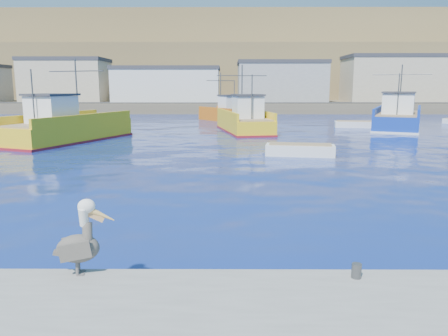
{
  "coord_description": "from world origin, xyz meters",
  "views": [
    {
      "loc": [
        0.39,
        -11.64,
        4.29
      ],
      "look_at": [
        0.3,
        4.06,
        1.35
      ],
      "focal_mm": 35.0,
      "sensor_mm": 36.0,
      "label": 1
    }
  ],
  "objects_px": {
    "trawler_yellow_b": "(245,122)",
    "skiff_mid": "(300,151)",
    "pelican": "(80,242)",
    "boat_orange": "(225,113)",
    "trawler_blue": "(398,118)",
    "trawler_yellow_a": "(67,128)",
    "skiff_extra": "(354,125)"
  },
  "relations": [
    {
      "from": "trawler_yellow_a",
      "to": "trawler_yellow_b",
      "type": "relative_size",
      "value": 1.13
    },
    {
      "from": "trawler_yellow_a",
      "to": "skiff_extra",
      "type": "distance_m",
      "value": 28.86
    },
    {
      "from": "boat_orange",
      "to": "trawler_yellow_b",
      "type": "bearing_deg",
      "value": -82.0
    },
    {
      "from": "boat_orange",
      "to": "skiff_extra",
      "type": "height_order",
      "value": "boat_orange"
    },
    {
      "from": "trawler_yellow_a",
      "to": "boat_orange",
      "type": "height_order",
      "value": "trawler_yellow_a"
    },
    {
      "from": "skiff_extra",
      "to": "pelican",
      "type": "xyz_separation_m",
      "value": [
        -16.56,
        -37.95,
        0.89
      ]
    },
    {
      "from": "trawler_blue",
      "to": "boat_orange",
      "type": "relative_size",
      "value": 1.55
    },
    {
      "from": "boat_orange",
      "to": "skiff_extra",
      "type": "bearing_deg",
      "value": -33.28
    },
    {
      "from": "pelican",
      "to": "boat_orange",
      "type": "bearing_deg",
      "value": 86.58
    },
    {
      "from": "boat_orange",
      "to": "trawler_blue",
      "type": "bearing_deg",
      "value": -30.3
    },
    {
      "from": "skiff_mid",
      "to": "trawler_yellow_b",
      "type": "bearing_deg",
      "value": 101.23
    },
    {
      "from": "trawler_blue",
      "to": "pelican",
      "type": "bearing_deg",
      "value": -119.37
    },
    {
      "from": "boat_orange",
      "to": "pelican",
      "type": "relative_size",
      "value": 5.18
    },
    {
      "from": "trawler_yellow_b",
      "to": "skiff_extra",
      "type": "relative_size",
      "value": 2.6
    },
    {
      "from": "trawler_yellow_a",
      "to": "boat_orange",
      "type": "xyz_separation_m",
      "value": [
        12.41,
        21.19,
        -0.06
      ]
    },
    {
      "from": "trawler_yellow_a",
      "to": "trawler_blue",
      "type": "height_order",
      "value": "trawler_blue"
    },
    {
      "from": "trawler_yellow_a",
      "to": "skiff_extra",
      "type": "bearing_deg",
      "value": 24.95
    },
    {
      "from": "trawler_yellow_a",
      "to": "trawler_yellow_b",
      "type": "height_order",
      "value": "trawler_yellow_a"
    },
    {
      "from": "trawler_blue",
      "to": "trawler_yellow_b",
      "type": "bearing_deg",
      "value": -168.55
    },
    {
      "from": "trawler_yellow_b",
      "to": "skiff_mid",
      "type": "height_order",
      "value": "trawler_yellow_b"
    },
    {
      "from": "trawler_yellow_a",
      "to": "trawler_yellow_b",
      "type": "xyz_separation_m",
      "value": [
        14.32,
        7.58,
        -0.07
      ]
    },
    {
      "from": "trawler_yellow_a",
      "to": "trawler_yellow_b",
      "type": "distance_m",
      "value": 16.21
    },
    {
      "from": "trawler_yellow_a",
      "to": "skiff_extra",
      "type": "relative_size",
      "value": 2.94
    },
    {
      "from": "trawler_yellow_a",
      "to": "pelican",
      "type": "bearing_deg",
      "value": -69.57
    },
    {
      "from": "boat_orange",
      "to": "pelican",
      "type": "xyz_separation_m",
      "value": [
        -2.8,
        -46.98,
        0.16
      ]
    },
    {
      "from": "boat_orange",
      "to": "skiff_mid",
      "type": "relative_size",
      "value": 1.83
    },
    {
      "from": "boat_orange",
      "to": "skiff_extra",
      "type": "xyz_separation_m",
      "value": [
        13.75,
        -9.02,
        -0.73
      ]
    },
    {
      "from": "trawler_yellow_b",
      "to": "pelican",
      "type": "height_order",
      "value": "trawler_yellow_b"
    },
    {
      "from": "trawler_blue",
      "to": "skiff_mid",
      "type": "bearing_deg",
      "value": -126.09
    },
    {
      "from": "skiff_mid",
      "to": "skiff_extra",
      "type": "distance_m",
      "value": 21.16
    },
    {
      "from": "trawler_blue",
      "to": "pelican",
      "type": "xyz_separation_m",
      "value": [
        -20.59,
        -36.58,
        0.1
      ]
    },
    {
      "from": "trawler_yellow_b",
      "to": "boat_orange",
      "type": "xyz_separation_m",
      "value": [
        -1.91,
        13.61,
        0.01
      ]
    }
  ]
}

